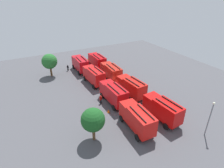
% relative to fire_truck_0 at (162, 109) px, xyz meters
% --- Properties ---
extents(ground_plane, '(63.21, 63.21, 0.00)m').
position_rel_fire_truck_0_xyz_m(ground_plane, '(12.89, 2.57, -2.15)').
color(ground_plane, '#4C4C51').
extents(fire_truck_0, '(7.34, 3.13, 3.88)m').
position_rel_fire_truck_0_xyz_m(fire_truck_0, '(0.00, 0.00, 0.00)').
color(fire_truck_0, red).
rests_on(fire_truck_0, ground).
extents(fire_truck_1, '(7.36, 3.20, 3.88)m').
position_rel_fire_truck_0_xyz_m(fire_truck_1, '(8.84, 0.34, 0.00)').
color(fire_truck_1, red).
rests_on(fire_truck_1, ground).
extents(fire_truck_2, '(7.28, 2.96, 3.88)m').
position_rel_fire_truck_0_xyz_m(fire_truck_2, '(17.40, 0.39, 0.00)').
color(fire_truck_2, red).
rests_on(fire_truck_2, ground).
extents(fire_truck_3, '(7.21, 2.77, 3.88)m').
position_rel_fire_truck_0_xyz_m(fire_truck_3, '(25.63, 0.39, 0.00)').
color(fire_truck_3, red).
rests_on(fire_truck_3, ground).
extents(fire_truck_4, '(7.30, 3.00, 3.88)m').
position_rel_fire_truck_0_xyz_m(fire_truck_4, '(-0.03, 5.11, 0.00)').
color(fire_truck_4, red).
rests_on(fire_truck_4, ground).
extents(fire_truck_5, '(7.25, 2.87, 3.88)m').
position_rel_fire_truck_0_xyz_m(fire_truck_5, '(8.25, 4.72, 0.00)').
color(fire_truck_5, red).
rests_on(fire_truck_5, ground).
extents(fire_truck_6, '(7.32, 3.06, 3.88)m').
position_rel_fire_truck_0_xyz_m(fire_truck_6, '(17.40, 4.86, 0.00)').
color(fire_truck_6, red).
rests_on(fire_truck_6, ground).
extents(fire_truck_7, '(7.22, 2.81, 3.88)m').
position_rel_fire_truck_0_xyz_m(fire_truck_7, '(25.79, 5.17, 0.00)').
color(fire_truck_7, red).
rests_on(fire_truck_7, ground).
extents(firefighter_0, '(0.33, 0.46, 1.72)m').
position_rel_fire_truck_0_xyz_m(firefighter_0, '(29.97, 1.25, -1.19)').
color(firefighter_0, black).
rests_on(firefighter_0, ground).
extents(firefighter_1, '(0.43, 0.48, 1.75)m').
position_rel_fire_truck_0_xyz_m(firefighter_1, '(21.43, -2.52, -1.17)').
color(firefighter_1, black).
rests_on(firefighter_1, ground).
extents(firefighter_2, '(0.40, 0.48, 1.60)m').
position_rel_fire_truck_0_xyz_m(firefighter_2, '(27.67, 8.12, -1.27)').
color(firefighter_2, black).
rests_on(firefighter_2, ground).
extents(firefighter_3, '(0.30, 0.45, 1.69)m').
position_rel_fire_truck_0_xyz_m(firefighter_3, '(9.19, 6.99, -1.21)').
color(firefighter_3, black).
rests_on(firefighter_3, ground).
extents(firefighter_4, '(0.48, 0.43, 1.83)m').
position_rel_fire_truck_0_xyz_m(firefighter_4, '(1.61, -2.90, -1.12)').
color(firefighter_4, black).
rests_on(firefighter_4, ground).
extents(tree_0, '(3.44, 3.44, 5.33)m').
position_rel_fire_truck_0_xyz_m(tree_0, '(0.99, 11.91, 1.43)').
color(tree_0, brown).
rests_on(tree_0, ground).
extents(tree_1, '(3.71, 3.71, 5.76)m').
position_rel_fire_truck_0_xyz_m(tree_1, '(26.33, 12.72, 1.72)').
color(tree_1, brown).
rests_on(tree_1, ground).
extents(traffic_cone_0, '(0.48, 0.48, 0.68)m').
position_rel_fire_truck_0_xyz_m(traffic_cone_0, '(5.83, 7.06, -1.81)').
color(traffic_cone_0, '#F2600C').
rests_on(traffic_cone_0, ground).
extents(traffic_cone_1, '(0.49, 0.49, 0.70)m').
position_rel_fire_truck_0_xyz_m(traffic_cone_1, '(4.82, -1.41, -1.80)').
color(traffic_cone_1, '#F2600C').
rests_on(traffic_cone_1, ground).
extents(lamppost, '(0.36, 0.36, 5.91)m').
position_rel_fire_truck_0_xyz_m(lamppost, '(-6.06, -3.31, 1.35)').
color(lamppost, slate).
rests_on(lamppost, ground).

